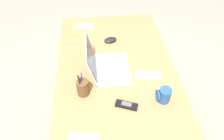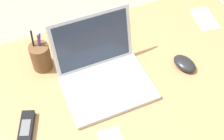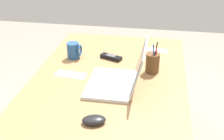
{
  "view_description": "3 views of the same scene",
  "coord_description": "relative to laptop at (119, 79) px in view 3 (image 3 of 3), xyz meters",
  "views": [
    {
      "loc": [
        -1.06,
        0.14,
        1.84
      ],
      "look_at": [
        -0.02,
        0.03,
        0.77
      ],
      "focal_mm": 34.4,
      "sensor_mm": 36.0,
      "label": 1
    },
    {
      "loc": [
        -0.24,
        -0.61,
        1.67
      ],
      "look_at": [
        0.04,
        0.05,
        0.81
      ],
      "focal_mm": 48.87,
      "sensor_mm": 36.0,
      "label": 2
    },
    {
      "loc": [
        1.31,
        0.25,
        1.52
      ],
      "look_at": [
        0.0,
        0.03,
        0.83
      ],
      "focal_mm": 46.52,
      "sensor_mm": 36.0,
      "label": 3
    }
  ],
  "objects": [
    {
      "name": "laptop",
      "position": [
        0.0,
        0.0,
        0.0
      ],
      "size": [
        0.32,
        0.3,
        0.23
      ],
      "color": "silver",
      "rests_on": "desk"
    },
    {
      "name": "cordless_phone",
      "position": [
        -0.32,
        -0.1,
        -0.03
      ],
      "size": [
        0.09,
        0.14,
        0.03
      ],
      "color": "black",
      "rests_on": "desk"
    },
    {
      "name": "coffee_mug_white",
      "position": [
        -0.3,
        -0.33,
        0.0
      ],
      "size": [
        0.07,
        0.09,
        0.1
      ],
      "color": "#26518C",
      "rests_on": "desk"
    },
    {
      "name": "paper_note_right",
      "position": [
        -0.08,
        -0.29,
        -0.05
      ],
      "size": [
        0.1,
        0.19,
        0.0
      ],
      "primitive_type": "cube",
      "rotation": [
        0.0,
        0.0,
        -0.14
      ],
      "color": "white",
      "rests_on": "desk"
    },
    {
      "name": "computer_mouse",
      "position": [
        0.33,
        -0.06,
        -0.03
      ],
      "size": [
        0.09,
        0.12,
        0.03
      ],
      "primitive_type": "ellipsoid",
      "rotation": [
        0.0,
        0.0,
        0.25
      ],
      "color": "black",
      "rests_on": "desk"
    },
    {
      "name": "desk",
      "position": [
        -0.01,
        -0.07,
        -0.42
      ],
      "size": [
        1.45,
        0.85,
        0.74
      ],
      "primitive_type": "cube",
      "color": "#A87C4F",
      "rests_on": "ground"
    },
    {
      "name": "pen_holder",
      "position": [
        -0.19,
        0.16,
        0.01
      ],
      "size": [
        0.08,
        0.08,
        0.18
      ],
      "color": "brown",
      "rests_on": "desk"
    },
    {
      "name": "paper_note_left",
      "position": [
        -0.51,
        0.17,
        -0.05
      ],
      "size": [
        0.09,
        0.18,
        0.0
      ],
      "primitive_type": "cube",
      "rotation": [
        0.0,
        0.0,
        -0.17
      ],
      "color": "white",
      "rests_on": "desk"
    }
  ]
}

